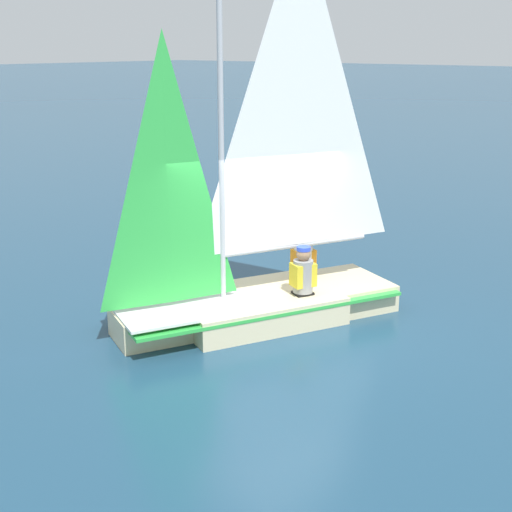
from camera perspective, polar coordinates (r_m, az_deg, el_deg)
name	(u,v)px	position (r m, az deg, el deg)	size (l,w,h in m)	color
ground_plane	(256,320)	(10.96, 0.00, -5.10)	(260.00, 260.00, 0.00)	navy
sailboat_main	(259,264)	(10.69, 0.24, -0.67)	(4.52, 3.24, 5.91)	beige
sailor_helm	(303,281)	(10.76, 3.78, -1.99)	(0.42, 0.40, 1.16)	black
sailor_crew	(303,266)	(11.47, 3.80, -0.79)	(0.42, 0.40, 1.16)	black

